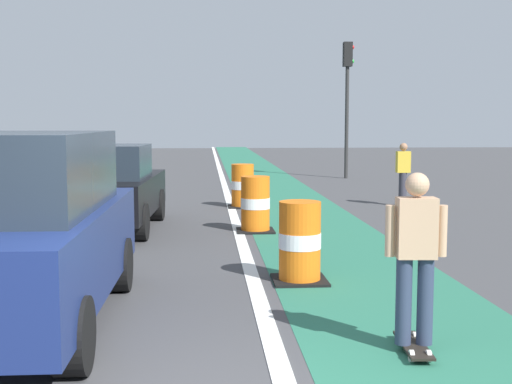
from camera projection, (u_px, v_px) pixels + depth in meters
name	position (u px, v px, depth m)	size (l,w,h in m)	color
bike_lane_strip	(291.00, 207.00, 16.92)	(2.50, 80.00, 0.01)	#286B51
lane_divider_stripe	(231.00, 208.00, 16.80)	(0.20, 80.00, 0.01)	silver
skateboarder_on_lane	(415.00, 256.00, 6.20)	(0.57, 0.81, 1.69)	black
parked_suv_nearest	(19.00, 229.00, 6.99)	(1.96, 4.62, 2.04)	navy
parked_sedan_second	(107.00, 188.00, 13.28)	(2.08, 4.19, 1.70)	black
traffic_barrel_front	(300.00, 243.00, 9.01)	(0.73, 0.73, 1.09)	orange
traffic_barrel_mid	(255.00, 205.00, 13.12)	(0.73, 0.73, 1.09)	orange
traffic_barrel_back	(243.00, 186.00, 16.84)	(0.73, 0.73, 1.09)	orange
traffic_light_corner	(347.00, 85.00, 25.21)	(0.41, 0.32, 5.10)	#2D2D2D
pedestrian_crossing	(403.00, 172.00, 17.06)	(0.34, 0.20, 1.61)	#33333D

